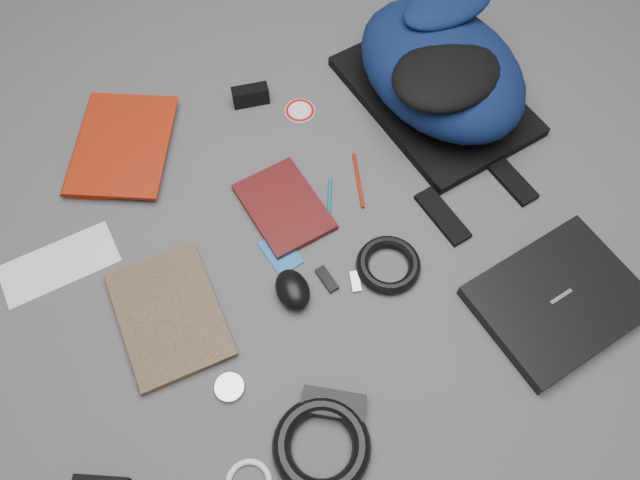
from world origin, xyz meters
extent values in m
plane|color=#4F4F51|center=(0.00, 0.00, 0.00)|extent=(4.00, 4.00, 0.00)
cube|color=black|center=(0.44, -0.24, 0.02)|extent=(0.38, 0.34, 0.03)
imported|color=maroon|center=(-0.49, 0.38, 0.02)|extent=(0.29, 0.34, 0.03)
imported|color=#A7720B|center=(-0.43, -0.11, 0.01)|extent=(0.24, 0.30, 0.02)
cube|color=silver|center=(-0.55, 0.08, 0.00)|extent=(0.26, 0.17, 0.00)
cube|color=#3B0B0B|center=(-0.06, 0.11, 0.01)|extent=(0.21, 0.25, 0.02)
cube|color=black|center=(-0.07, 0.42, 0.02)|extent=(0.09, 0.03, 0.05)
cylinder|color=white|center=(0.04, 0.37, 0.00)|extent=(0.10, 0.10, 0.00)
cylinder|color=#0D637D|center=(0.04, 0.09, 0.00)|extent=(0.04, 0.14, 0.01)
cylinder|color=#9B1C0B|center=(0.12, 0.14, 0.00)|extent=(0.03, 0.15, 0.01)
cube|color=#1766B3|center=(-0.09, 0.00, 0.00)|extent=(0.09, 0.11, 0.00)
cube|color=black|center=(-0.01, -0.09, 0.01)|extent=(0.04, 0.06, 0.01)
cube|color=silver|center=(0.05, -0.10, 0.00)|extent=(0.02, 0.05, 0.01)
ellipsoid|color=black|center=(-0.08, -0.10, 0.02)|extent=(0.08, 0.10, 0.05)
cylinder|color=silver|center=(-0.34, -0.14, 0.01)|extent=(0.06, 0.06, 0.01)
cylinder|color=#B8B8BA|center=(-0.24, -0.26, 0.01)|extent=(0.07, 0.07, 0.01)
torus|color=black|center=(0.13, -0.09, 0.01)|extent=(0.17, 0.17, 0.03)
cube|color=black|center=(-0.06, -0.34, 0.01)|extent=(0.13, 0.09, 0.03)
torus|color=black|center=(-0.10, -0.41, 0.02)|extent=(0.23, 0.23, 0.03)
camera|label=1|loc=(-0.15, -0.61, 1.18)|focal=35.00mm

